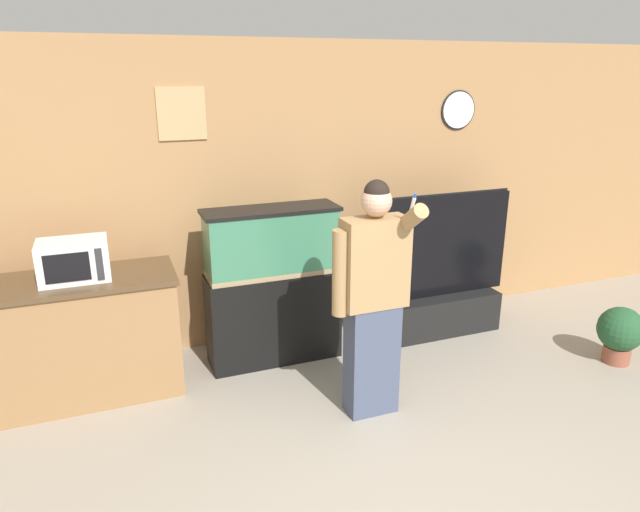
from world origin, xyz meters
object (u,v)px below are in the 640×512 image
at_px(aquarium_on_stand, 273,286).
at_px(person_standing, 372,298).
at_px(tv_on_stand, 436,293).
at_px(counter_island, 75,339).
at_px(potted_plant, 620,332).
at_px(microwave, 74,260).

xyz_separation_m(aquarium_on_stand, person_standing, (0.41, -1.01, 0.22)).
xyz_separation_m(tv_on_stand, person_standing, (-1.14, -0.98, 0.50)).
bearing_deg(person_standing, tv_on_stand, 40.51).
bearing_deg(person_standing, counter_island, 153.46).
bearing_deg(potted_plant, aquarium_on_stand, 157.50).
relative_size(tv_on_stand, person_standing, 0.85).
distance_m(aquarium_on_stand, potted_plant, 2.91).
distance_m(microwave, person_standing, 2.11).
distance_m(microwave, aquarium_on_stand, 1.52).
xyz_separation_m(counter_island, tv_on_stand, (3.09, 0.01, -0.09)).
xyz_separation_m(aquarium_on_stand, potted_plant, (2.67, -1.11, -0.38)).
xyz_separation_m(counter_island, microwave, (0.07, -0.02, 0.61)).
xyz_separation_m(counter_island, potted_plant, (4.20, -1.07, -0.19)).
bearing_deg(tv_on_stand, aquarium_on_stand, 178.90).
bearing_deg(tv_on_stand, potted_plant, -44.01).
distance_m(counter_island, potted_plant, 4.34).
relative_size(aquarium_on_stand, potted_plant, 2.69).
relative_size(counter_island, potted_plant, 3.06).
bearing_deg(aquarium_on_stand, tv_on_stand, -1.10).
height_order(tv_on_stand, person_standing, person_standing).
relative_size(counter_island, microwave, 3.18).
bearing_deg(aquarium_on_stand, potted_plant, -22.50).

